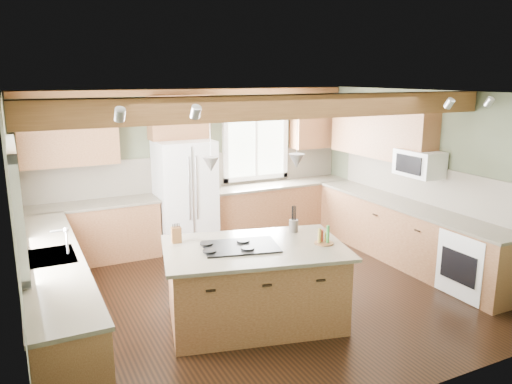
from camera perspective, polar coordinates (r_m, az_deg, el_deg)
name	(u,v)px	position (r m, az deg, el deg)	size (l,w,h in m)	color
floor	(260,293)	(6.72, 0.51, -11.50)	(5.60, 5.60, 0.00)	black
ceiling	(261,93)	(6.10, 0.56, 11.26)	(5.60, 5.60, 0.00)	silver
wall_back	(194,166)	(8.54, -7.07, 2.95)	(5.60, 5.60, 0.00)	#404632
wall_left	(16,227)	(5.65, -25.78, -3.63)	(5.00, 5.00, 0.00)	#404632
wall_right	(427,178)	(7.92, 18.92, 1.52)	(5.00, 5.00, 0.00)	#404632
ceiling_beam	(287,107)	(5.55, 3.59, 9.69)	(5.55, 0.26, 0.26)	brown
soffit_trim	(194,92)	(8.32, -7.08, 11.27)	(5.55, 0.20, 0.10)	brown
backsplash_back	(195,172)	(8.54, -7.02, 2.34)	(5.58, 0.03, 0.58)	brown
backsplash_right	(423,183)	(7.96, 18.54, 0.95)	(0.03, 3.70, 0.58)	brown
base_cab_back_left	(91,234)	(8.06, -18.29, -4.57)	(2.02, 0.60, 0.88)	brown
counter_back_left	(89,205)	(7.94, -18.53, -1.40)	(2.06, 0.64, 0.04)	#474234
base_cab_back_right	(279,209)	(9.06, 2.65, -1.95)	(2.62, 0.60, 0.88)	brown
counter_back_right	(279,184)	(8.95, 2.68, 0.89)	(2.66, 0.64, 0.04)	#474234
base_cab_left	(54,298)	(5.99, -22.04, -11.12)	(0.60, 3.70, 0.88)	brown
counter_left	(50,258)	(5.82, -22.43, -6.97)	(0.64, 3.74, 0.04)	#474234
base_cab_right	(405,234)	(7.96, 16.67, -4.66)	(0.60, 3.70, 0.88)	brown
counter_right	(407,205)	(7.84, 16.89, -1.46)	(0.64, 3.74, 0.04)	#474234
upper_cab_back_left	(68,135)	(7.85, -20.67, 6.10)	(1.40, 0.35, 0.90)	brown
upper_cab_over_fridge	(179,117)	(8.17, -8.83, 8.44)	(0.96, 0.35, 0.70)	brown
upper_cab_right	(380,130)	(8.36, 14.03, 6.94)	(0.35, 2.20, 0.90)	brown
upper_cab_back_corner	(315,123)	(9.31, 6.78, 7.84)	(0.90, 0.35, 0.90)	brown
window_left	(15,202)	(5.63, -25.84, -1.04)	(0.04, 1.60, 1.05)	white
window_back	(255,147)	(8.92, -0.07, 5.11)	(1.10, 0.04, 1.00)	white
sink	(50,257)	(5.82, -22.44, -6.93)	(0.50, 0.65, 0.03)	#262628
faucet	(67,242)	(5.78, -20.78, -5.38)	(0.02, 0.02, 0.28)	#B2B2B7
dishwasher	(69,357)	(4.83, -20.56, -17.23)	(0.60, 0.60, 0.84)	white
oven	(475,263)	(7.12, 23.75, -7.45)	(0.60, 0.72, 0.84)	white
microwave	(419,163)	(7.69, 18.16, 3.14)	(0.40, 0.70, 0.38)	white
pendant_left	(211,164)	(5.35, -5.18, 3.16)	(0.18, 0.18, 0.16)	#B2B2B7
pendant_right	(297,161)	(5.55, 4.66, 3.54)	(0.18, 0.18, 0.16)	#B2B2B7
refrigerator	(185,196)	(8.18, -8.09, -0.41)	(0.90, 0.74, 1.80)	white
island	(255,286)	(5.85, -0.16, -10.67)	(1.91, 1.17, 0.88)	brown
island_top	(255,248)	(5.68, -0.16, -6.42)	(2.04, 1.29, 0.04)	#474234
cooktop	(241,247)	(5.64, -1.75, -6.25)	(0.83, 0.55, 0.02)	black
knife_block	(176,235)	(5.84, -9.10, -4.87)	(0.11, 0.08, 0.19)	brown
utensil_crock	(294,226)	(6.18, 4.32, -3.87)	(0.11, 0.11, 0.15)	#403733
bottle_tray	(324,235)	(5.78, 7.80, -4.91)	(0.22, 0.22, 0.20)	brown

